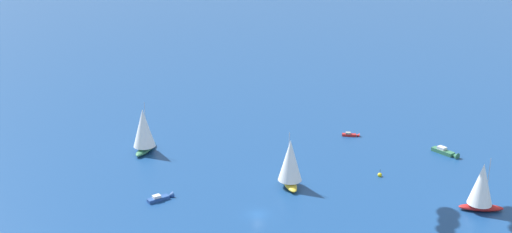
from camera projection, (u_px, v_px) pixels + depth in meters
ground_plane at (257, 214)px, 129.01m from camera, size 2000.00×2000.00×0.00m
motorboat_far_port at (352, 135)px, 175.30m from camera, size 4.43×4.70×1.49m
sailboat_far_stbd at (482, 187)px, 129.05m from camera, size 8.81×8.72×12.49m
sailboat_offshore at (290, 163)px, 140.57m from camera, size 7.88×10.53×13.42m
motorboat_trailing at (162, 198)px, 135.69m from camera, size 6.36×2.10×1.81m
sailboat_mid_cluster at (144, 130)px, 161.35m from camera, size 10.63×8.90×14.04m
motorboat_outer_ring_a at (446, 152)px, 161.55m from camera, size 2.38×7.99×2.30m
marker_buoy at (380, 175)px, 147.93m from camera, size 1.10×1.10×2.10m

